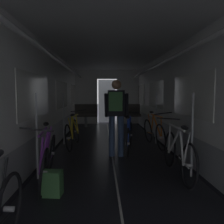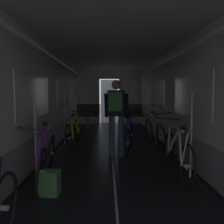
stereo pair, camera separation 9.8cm
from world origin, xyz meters
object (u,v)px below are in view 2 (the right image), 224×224
(bicycle_orange, at_px, (155,132))
(bicycle_yellow, at_px, (73,132))
(bicycle_blue_in_aisle, at_px, (129,137))
(bicycle_white, at_px, (177,154))
(bicycle_purple, at_px, (46,158))
(backpack_on_floor, at_px, (50,183))
(bench_seat_far_left, at_px, (88,113))
(bench_seat_far_right, at_px, (131,113))
(person_cyclist_aisle, at_px, (116,111))

(bicycle_orange, bearing_deg, bicycle_yellow, 179.53)
(bicycle_blue_in_aisle, bearing_deg, bicycle_yellow, 153.98)
(bicycle_white, height_order, bicycle_blue_in_aisle, bicycle_white)
(bicycle_purple, distance_m, backpack_on_floor, 0.55)
(bicycle_yellow, relative_size, bicycle_purple, 1.00)
(bench_seat_far_left, distance_m, backpack_on_floor, 6.63)
(bicycle_white, bearing_deg, bench_seat_far_right, 91.52)
(bench_seat_far_left, relative_size, person_cyclist_aisle, 0.58)
(bicycle_purple, relative_size, person_cyclist_aisle, 1.00)
(bicycle_blue_in_aisle, bearing_deg, person_cyclist_aisle, -139.47)
(bench_seat_far_right, bearing_deg, bicycle_purple, -107.73)
(bench_seat_far_right, xyz_separation_m, bicycle_orange, (0.23, -3.74, -0.19))
(bicycle_yellow, bearing_deg, bicycle_white, -47.34)
(bench_seat_far_left, xyz_separation_m, bicycle_purple, (-0.16, -6.14, -0.19))
(bicycle_orange, distance_m, backpack_on_floor, 3.53)
(bicycle_purple, xyz_separation_m, person_cyclist_aisle, (1.15, 1.47, 0.63))
(bench_seat_far_right, distance_m, bicycle_white, 5.94)
(bicycle_orange, height_order, bicycle_blue_in_aisle, bicycle_orange)
(bicycle_purple, bearing_deg, bicycle_yellow, 88.04)
(bench_seat_far_left, relative_size, bicycle_yellow, 0.58)
(person_cyclist_aisle, bearing_deg, bicycle_purple, -128.21)
(bicycle_blue_in_aisle, distance_m, backpack_on_floor, 2.58)
(bench_seat_far_left, xyz_separation_m, person_cyclist_aisle, (0.99, -4.67, 0.45))
(bench_seat_far_right, relative_size, person_cyclist_aisle, 0.58)
(bicycle_yellow, bearing_deg, backpack_on_floor, -88.37)
(bench_seat_far_right, relative_size, bicycle_white, 0.58)
(bench_seat_far_left, xyz_separation_m, bicycle_white, (1.96, -5.94, -0.18))
(bicycle_white, height_order, backpack_on_floor, bicycle_white)
(bicycle_purple, bearing_deg, person_cyclist_aisle, 51.79)
(bicycle_orange, bearing_deg, bench_seat_far_left, 118.52)
(bench_seat_far_left, height_order, backpack_on_floor, bench_seat_far_left)
(backpack_on_floor, bearing_deg, bench_seat_far_right, 74.80)
(bicycle_white, relative_size, bicycle_blue_in_aisle, 1.01)
(bench_seat_far_right, height_order, bicycle_blue_in_aisle, bench_seat_far_right)
(bicycle_yellow, bearing_deg, bicycle_blue_in_aisle, -26.02)
(person_cyclist_aisle, bearing_deg, bench_seat_far_left, 101.98)
(bench_seat_far_left, height_order, person_cyclist_aisle, person_cyclist_aisle)
(bench_seat_far_left, height_order, bicycle_blue_in_aisle, bench_seat_far_left)
(bicycle_yellow, relative_size, backpack_on_floor, 4.98)
(bicycle_orange, bearing_deg, backpack_on_floor, -125.28)
(bench_seat_far_right, height_order, bicycle_white, bench_seat_far_right)
(bicycle_yellow, relative_size, person_cyclist_aisle, 1.01)
(bicycle_orange, relative_size, person_cyclist_aisle, 1.00)
(bench_seat_far_left, xyz_separation_m, bench_seat_far_right, (1.80, 0.00, 0.00))
(bench_seat_far_right, xyz_separation_m, bicycle_white, (0.16, -5.94, -0.18))
(bicycle_white, bearing_deg, bicycle_orange, 87.97)
(bench_seat_far_left, height_order, bicycle_white, bench_seat_far_left)
(bicycle_yellow, distance_m, bicycle_orange, 2.11)
(backpack_on_floor, bearing_deg, bicycle_purple, 108.94)
(bench_seat_far_right, height_order, person_cyclist_aisle, person_cyclist_aisle)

